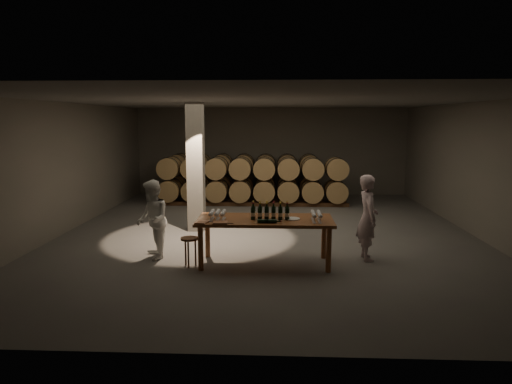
{
  "coord_description": "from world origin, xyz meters",
  "views": [
    {
      "loc": [
        0.22,
        -11.05,
        2.77
      ],
      "look_at": [
        -0.26,
        -0.5,
        1.1
      ],
      "focal_mm": 32.0,
      "sensor_mm": 36.0,
      "label": 1
    }
  ],
  "objects_px": {
    "tasting_table": "(265,224)",
    "stool": "(190,243)",
    "bottle_cluster": "(270,213)",
    "notebook_near": "(220,223)",
    "plate": "(292,219)",
    "person_man": "(368,218)",
    "person_woman": "(152,220)"
  },
  "relations": [
    {
      "from": "tasting_table",
      "to": "person_man",
      "type": "height_order",
      "value": "person_man"
    },
    {
      "from": "tasting_table",
      "to": "person_woman",
      "type": "xyz_separation_m",
      "value": [
        -2.26,
        0.27,
        0.0
      ]
    },
    {
      "from": "plate",
      "to": "bottle_cluster",
      "type": "bearing_deg",
      "value": -179.23
    },
    {
      "from": "tasting_table",
      "to": "person_man",
      "type": "distance_m",
      "value": 2.07
    },
    {
      "from": "bottle_cluster",
      "to": "plate",
      "type": "height_order",
      "value": "bottle_cluster"
    },
    {
      "from": "tasting_table",
      "to": "stool",
      "type": "height_order",
      "value": "tasting_table"
    },
    {
      "from": "person_woman",
      "to": "notebook_near",
      "type": "bearing_deg",
      "value": 42.17
    },
    {
      "from": "bottle_cluster",
      "to": "person_man",
      "type": "distance_m",
      "value": 1.98
    },
    {
      "from": "tasting_table",
      "to": "bottle_cluster",
      "type": "bearing_deg",
      "value": -12.15
    },
    {
      "from": "person_man",
      "to": "bottle_cluster",
      "type": "bearing_deg",
      "value": 97.94
    },
    {
      "from": "tasting_table",
      "to": "bottle_cluster",
      "type": "xyz_separation_m",
      "value": [
        0.1,
        -0.02,
        0.22
      ]
    },
    {
      "from": "person_man",
      "to": "person_woman",
      "type": "height_order",
      "value": "person_man"
    },
    {
      "from": "stool",
      "to": "tasting_table",
      "type": "bearing_deg",
      "value": 8.24
    },
    {
      "from": "person_woman",
      "to": "bottle_cluster",
      "type": "bearing_deg",
      "value": 61.08
    },
    {
      "from": "plate",
      "to": "stool",
      "type": "relative_size",
      "value": 0.54
    },
    {
      "from": "person_woman",
      "to": "tasting_table",
      "type": "bearing_deg",
      "value": 61.31
    },
    {
      "from": "plate",
      "to": "person_man",
      "type": "height_order",
      "value": "person_man"
    },
    {
      "from": "tasting_table",
      "to": "notebook_near",
      "type": "bearing_deg",
      "value": -151.41
    },
    {
      "from": "plate",
      "to": "person_man",
      "type": "bearing_deg",
      "value": 15.2
    },
    {
      "from": "plate",
      "to": "notebook_near",
      "type": "relative_size",
      "value": 1.14
    },
    {
      "from": "plate",
      "to": "stool",
      "type": "xyz_separation_m",
      "value": [
        -1.95,
        -0.19,
        -0.45
      ]
    },
    {
      "from": "tasting_table",
      "to": "bottle_cluster",
      "type": "distance_m",
      "value": 0.24
    },
    {
      "from": "tasting_table",
      "to": "person_woman",
      "type": "relative_size",
      "value": 1.63
    },
    {
      "from": "stool",
      "to": "person_man",
      "type": "distance_m",
      "value": 3.53
    },
    {
      "from": "bottle_cluster",
      "to": "stool",
      "type": "distance_m",
      "value": 1.64
    },
    {
      "from": "person_man",
      "to": "plate",
      "type": "bearing_deg",
      "value": 100.98
    },
    {
      "from": "person_woman",
      "to": "plate",
      "type": "bearing_deg",
      "value": 62.25
    },
    {
      "from": "bottle_cluster",
      "to": "notebook_near",
      "type": "bearing_deg",
      "value": -155.21
    },
    {
      "from": "stool",
      "to": "person_man",
      "type": "xyz_separation_m",
      "value": [
        3.46,
        0.6,
        0.4
      ]
    },
    {
      "from": "tasting_table",
      "to": "stool",
      "type": "relative_size",
      "value": 4.63
    },
    {
      "from": "notebook_near",
      "to": "person_man",
      "type": "bearing_deg",
      "value": 12.55
    },
    {
      "from": "tasting_table",
      "to": "stool",
      "type": "distance_m",
      "value": 1.48
    }
  ]
}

